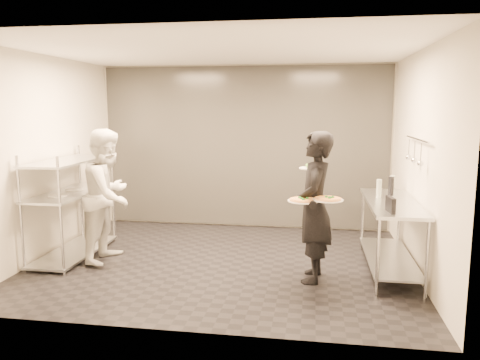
% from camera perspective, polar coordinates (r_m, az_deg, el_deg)
% --- Properties ---
extents(room_shell, '(5.00, 4.00, 2.80)m').
position_cam_1_polar(room_shell, '(7.30, -0.47, 3.49)').
color(room_shell, black).
rests_on(room_shell, ground).
extents(pass_rack, '(0.60, 1.60, 1.50)m').
position_cam_1_polar(pass_rack, '(6.98, -19.84, -2.53)').
color(pass_rack, '#AEAFB5').
rests_on(pass_rack, ground).
extents(prep_counter, '(0.60, 1.80, 0.92)m').
position_cam_1_polar(prep_counter, '(6.25, 17.89, -5.09)').
color(prep_counter, '#AEAFB5').
rests_on(prep_counter, ground).
extents(utensil_rail, '(0.07, 1.20, 0.31)m').
position_cam_1_polar(utensil_rail, '(6.14, 20.58, 3.26)').
color(utensil_rail, '#AEAFB5').
rests_on(utensil_rail, room_shell).
extents(waiter, '(0.46, 0.68, 1.81)m').
position_cam_1_polar(waiter, '(5.66, 9.04, -3.28)').
color(waiter, black).
rests_on(waiter, ground).
extents(chef, '(0.73, 0.91, 1.80)m').
position_cam_1_polar(chef, '(6.60, -15.73, -1.80)').
color(chef, silver).
rests_on(chef, ground).
extents(pizza_plate_near, '(0.35, 0.35, 0.05)m').
position_cam_1_polar(pizza_plate_near, '(5.44, 7.68, -2.44)').
color(pizza_plate_near, silver).
rests_on(pizza_plate_near, waiter).
extents(pizza_plate_far, '(0.35, 0.35, 0.05)m').
position_cam_1_polar(pizza_plate_far, '(5.42, 10.67, -2.29)').
color(pizza_plate_far, silver).
rests_on(pizza_plate_far, waiter).
extents(salad_plate, '(0.29, 0.29, 0.07)m').
position_cam_1_polar(salad_plate, '(5.84, 8.62, 1.60)').
color(salad_plate, silver).
rests_on(salad_plate, waiter).
extents(pos_monitor, '(0.08, 0.24, 0.17)m').
position_cam_1_polar(pos_monitor, '(5.52, 17.88, -2.87)').
color(pos_monitor, black).
rests_on(pos_monitor, prep_counter).
extents(bottle_green, '(0.07, 0.07, 0.24)m').
position_cam_1_polar(bottle_green, '(6.34, 16.58, -0.99)').
color(bottle_green, gray).
rests_on(bottle_green, prep_counter).
extents(bottle_clear, '(0.06, 0.06, 0.21)m').
position_cam_1_polar(bottle_clear, '(6.96, 18.08, -0.32)').
color(bottle_clear, gray).
rests_on(bottle_clear, prep_counter).
extents(bottle_dark, '(0.07, 0.07, 0.25)m').
position_cam_1_polar(bottle_dark, '(6.54, 17.93, -0.72)').
color(bottle_dark, black).
rests_on(bottle_dark, prep_counter).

